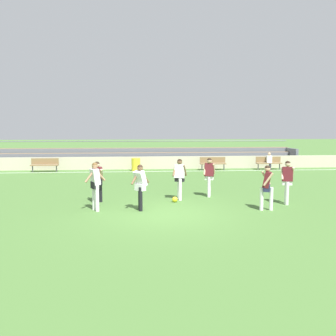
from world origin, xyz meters
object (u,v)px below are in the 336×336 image
at_px(bench_far_left, 269,162).
at_px(spectator_seated, 269,160).
at_px(trash_bin, 136,164).
at_px(player_white_trailing_run, 180,175).
at_px(bleacher_stand, 141,156).
at_px(player_dark_pressing_high, 287,178).
at_px(bench_near_bin, 213,162).
at_px(bench_near_wall_gap, 45,164).
at_px(soccer_ball, 175,199).
at_px(player_white_wide_left, 95,182).
at_px(player_white_dropping_back, 140,183).
at_px(player_dark_deep_cover, 209,174).
at_px(player_dark_challenging, 97,178).
at_px(player_dark_on_ball, 267,184).

height_order(bench_far_left, spectator_seated, spectator_seated).
distance_m(trash_bin, player_white_trailing_run, 10.17).
relative_size(bleacher_stand, player_dark_pressing_high, 14.32).
distance_m(bench_near_bin, bench_near_wall_gap, 11.46).
distance_m(bleacher_stand, soccer_ball, 13.42).
distance_m(bench_far_left, bench_near_wall_gap, 15.48).
bearing_deg(bench_near_wall_gap, player_white_wide_left, -67.93).
xyz_separation_m(bench_far_left, player_white_dropping_back, (-9.16, -11.77, 0.43)).
bearing_deg(bench_near_bin, player_white_trailing_run, -109.45).
height_order(bleacher_stand, player_dark_deep_cover, bleacher_stand).
bearing_deg(player_dark_deep_cover, bleacher_stand, 102.81).
height_order(trash_bin, soccer_ball, trash_bin).
height_order(bench_far_left, soccer_ball, bench_far_left).
bearing_deg(player_white_dropping_back, bench_near_bin, 66.37).
bearing_deg(bench_near_wall_gap, player_dark_deep_cover, -45.64).
height_order(bench_near_wall_gap, player_white_trailing_run, player_white_trailing_run).
relative_size(bench_far_left, player_dark_challenging, 1.10).
relative_size(bench_near_wall_gap, soccer_ball, 8.18).
bearing_deg(player_dark_on_ball, player_dark_challenging, 163.36).
height_order(bench_far_left, trash_bin, bench_far_left).
bearing_deg(trash_bin, player_white_trailing_run, -79.60).
xyz_separation_m(bench_near_bin, trash_bin, (-5.37, -0.01, -0.11)).
bearing_deg(player_dark_pressing_high, player_dark_on_ball, -141.00).
bearing_deg(player_dark_pressing_high, player_white_dropping_back, -174.46).
bearing_deg(player_dark_challenging, player_white_wide_left, -86.76).
xyz_separation_m(bench_near_bin, player_dark_on_ball, (-0.67, -12.15, 0.41)).
xyz_separation_m(player_dark_pressing_high, soccer_ball, (-4.25, 0.73, -0.89)).
relative_size(spectator_seated, player_dark_challenging, 0.74).
xyz_separation_m(player_white_wide_left, player_dark_on_ball, (6.05, -0.47, -0.08)).
relative_size(bench_near_wall_gap, player_dark_pressing_high, 1.07).
height_order(player_white_trailing_run, player_dark_pressing_high, same).
height_order(bleacher_stand, player_white_dropping_back, bleacher_stand).
bearing_deg(player_dark_on_ball, soccer_ball, 151.90).
distance_m(player_white_wide_left, player_dark_on_ball, 6.07).
bearing_deg(spectator_seated, bench_far_left, 90.00).
height_order(bench_near_bin, player_dark_pressing_high, player_dark_pressing_high).
distance_m(player_dark_deep_cover, player_dark_on_ball, 3.08).
relative_size(bench_far_left, player_dark_on_ball, 1.12).
bearing_deg(spectator_seated, player_white_dropping_back, -128.18).
distance_m(bench_near_wall_gap, trash_bin, 6.10).
xyz_separation_m(bench_near_bin, soccer_ball, (-3.78, -10.50, -0.44)).
xyz_separation_m(bench_near_wall_gap, player_dark_deep_cover, (9.27, -9.47, 0.44)).
distance_m(bleacher_stand, trash_bin, 2.91).
xyz_separation_m(bench_near_wall_gap, player_dark_pressing_high, (11.94, -11.22, 0.45)).
height_order(bench_far_left, player_dark_deep_cover, player_dark_deep_cover).
xyz_separation_m(player_white_trailing_run, player_dark_challenging, (-3.27, -0.32, -0.04)).
bearing_deg(spectator_seated, soccer_ball, -126.91).
relative_size(bench_near_bin, spectator_seated, 1.49).
bearing_deg(player_dark_pressing_high, trash_bin, 117.51).
relative_size(bench_near_bin, player_dark_deep_cover, 1.09).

